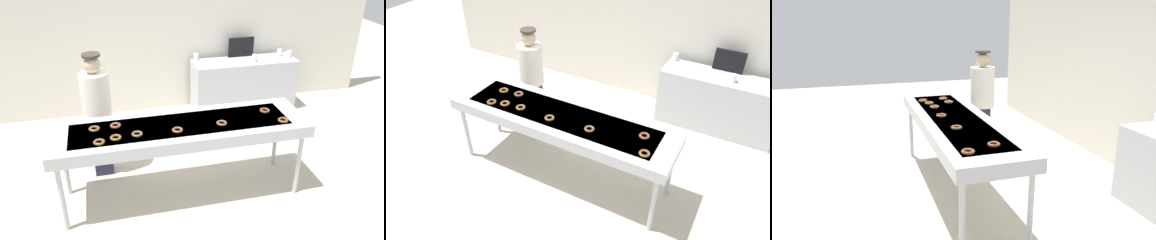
% 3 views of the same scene
% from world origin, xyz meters
% --- Properties ---
extents(ground_plane, '(16.00, 16.00, 0.00)m').
position_xyz_m(ground_plane, '(0.00, 0.00, 0.00)').
color(ground_plane, beige).
extents(back_wall, '(8.00, 0.12, 2.92)m').
position_xyz_m(back_wall, '(0.00, 2.54, 1.46)').
color(back_wall, silver).
rests_on(back_wall, ground).
extents(fryer_conveyor, '(2.95, 0.81, 0.98)m').
position_xyz_m(fryer_conveyor, '(0.00, 0.00, 0.90)').
color(fryer_conveyor, '#B7BABF').
rests_on(fryer_conveyor, ground).
extents(chocolate_donut_0, '(0.13, 0.13, 0.03)m').
position_xyz_m(chocolate_donut_0, '(1.06, 0.08, 0.99)').
color(chocolate_donut_0, brown).
rests_on(chocolate_donut_0, fryer_conveyor).
extents(chocolate_donut_1, '(0.17, 0.17, 0.03)m').
position_xyz_m(chocolate_donut_1, '(-0.73, 0.12, 0.99)').
color(chocolate_donut_1, brown).
rests_on(chocolate_donut_1, fryer_conveyor).
extents(chocolate_donut_2, '(0.16, 0.16, 0.03)m').
position_xyz_m(chocolate_donut_2, '(1.17, -0.21, 0.99)').
color(chocolate_donut_2, brown).
rests_on(chocolate_donut_2, fryer_conveyor).
extents(chocolate_donut_3, '(0.13, 0.13, 0.03)m').
position_xyz_m(chocolate_donut_3, '(-0.07, -0.15, 0.99)').
color(chocolate_donut_3, brown).
rests_on(chocolate_donut_3, fryer_conveyor).
extents(chocolate_donut_4, '(0.17, 0.17, 0.03)m').
position_xyz_m(chocolate_donut_4, '(-0.92, -0.20, 0.99)').
color(chocolate_donut_4, brown).
rests_on(chocolate_donut_4, fryer_conveyor).
extents(chocolate_donut_5, '(0.17, 0.17, 0.03)m').
position_xyz_m(chocolate_donut_5, '(-0.52, -0.13, 0.99)').
color(chocolate_donut_5, brown).
rests_on(chocolate_donut_5, fryer_conveyor).
extents(chocolate_donut_6, '(0.16, 0.16, 0.03)m').
position_xyz_m(chocolate_donut_6, '(-0.75, -0.15, 0.99)').
color(chocolate_donut_6, brown).
rests_on(chocolate_donut_6, fryer_conveyor).
extents(chocolate_donut_7, '(0.14, 0.14, 0.03)m').
position_xyz_m(chocolate_donut_7, '(0.45, -0.11, 0.99)').
color(chocolate_donut_7, brown).
rests_on(chocolate_donut_7, fryer_conveyor).
extents(chocolate_donut_8, '(0.13, 0.13, 0.03)m').
position_xyz_m(chocolate_donut_8, '(-0.97, 0.10, 0.99)').
color(chocolate_donut_8, brown).
rests_on(chocolate_donut_8, fryer_conveyor).
extents(worker_baker, '(0.36, 0.36, 1.67)m').
position_xyz_m(worker_baker, '(-0.92, 0.69, 0.96)').
color(worker_baker, '#252439').
rests_on(worker_baker, ground).
extents(prep_counter, '(1.78, 0.54, 0.91)m').
position_xyz_m(prep_counter, '(1.56, 2.09, 0.46)').
color(prep_counter, '#B7BABF').
rests_on(prep_counter, ground).
extents(paper_cup_0, '(0.08, 0.08, 0.12)m').
position_xyz_m(paper_cup_0, '(1.70, 2.01, 0.97)').
color(paper_cup_0, white).
rests_on(paper_cup_0, prep_counter).
extents(paper_cup_3, '(0.08, 0.08, 0.12)m').
position_xyz_m(paper_cup_3, '(0.76, 2.29, 0.97)').
color(paper_cup_3, white).
rests_on(paper_cup_3, prep_counter).
extents(menu_display, '(0.45, 0.04, 0.34)m').
position_xyz_m(menu_display, '(1.56, 2.31, 1.08)').
color(menu_display, black).
rests_on(menu_display, prep_counter).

